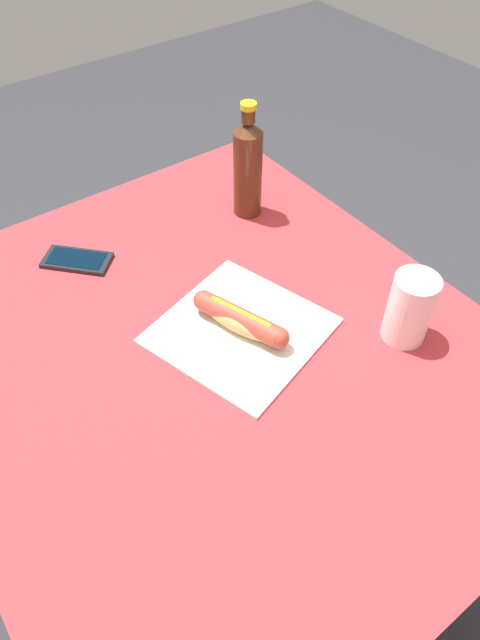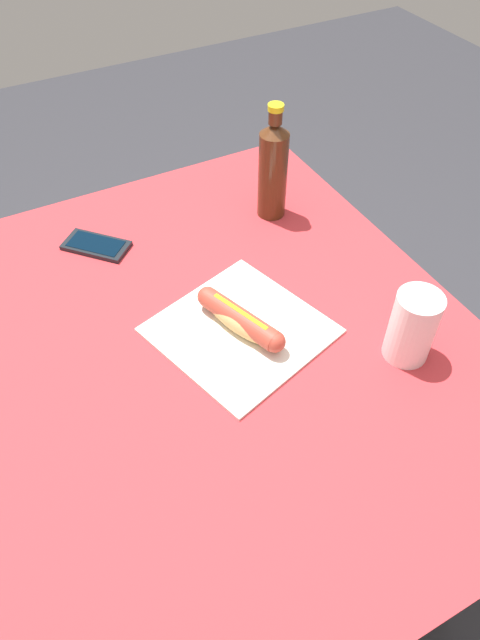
# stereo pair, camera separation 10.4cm
# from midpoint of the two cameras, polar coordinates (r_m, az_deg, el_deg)

# --- Properties ---
(ground_plane) EXTENTS (6.00, 6.00, 0.00)m
(ground_plane) POSITION_cam_midpoint_polar(r_m,az_deg,el_deg) (1.69, -3.58, -19.67)
(ground_plane) COLOR #2D2D33
(ground_plane) RESTS_ON ground
(dining_table) EXTENTS (1.12, 0.95, 0.76)m
(dining_table) POSITION_cam_midpoint_polar(r_m,az_deg,el_deg) (1.14, -5.02, -7.07)
(dining_table) COLOR brown
(dining_table) RESTS_ON ground
(paper_wrapper) EXTENTS (0.35, 0.35, 0.01)m
(paper_wrapper) POSITION_cam_midpoint_polar(r_m,az_deg,el_deg) (1.06, -2.81, -1.15)
(paper_wrapper) COLOR silver
(paper_wrapper) RESTS_ON dining_table
(hot_dog) EXTENTS (0.19, 0.10, 0.05)m
(hot_dog) POSITION_cam_midpoint_polar(r_m,az_deg,el_deg) (1.04, -2.86, -0.08)
(hot_dog) COLOR tan
(hot_dog) RESTS_ON paper_wrapper
(cell_phone) EXTENTS (0.15, 0.14, 0.01)m
(cell_phone) POSITION_cam_midpoint_polar(r_m,az_deg,el_deg) (1.26, -18.26, 5.59)
(cell_phone) COLOR black
(cell_phone) RESTS_ON dining_table
(soda_bottle) EXTENTS (0.06, 0.06, 0.26)m
(soda_bottle) POSITION_cam_midpoint_polar(r_m,az_deg,el_deg) (1.27, -1.63, 14.88)
(soda_bottle) COLOR #4C2814
(soda_bottle) RESTS_ON dining_table
(drinking_cup) EXTENTS (0.08, 0.08, 0.14)m
(drinking_cup) POSITION_cam_midpoint_polar(r_m,az_deg,el_deg) (1.03, 13.85, 0.97)
(drinking_cup) COLOR white
(drinking_cup) RESTS_ON dining_table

